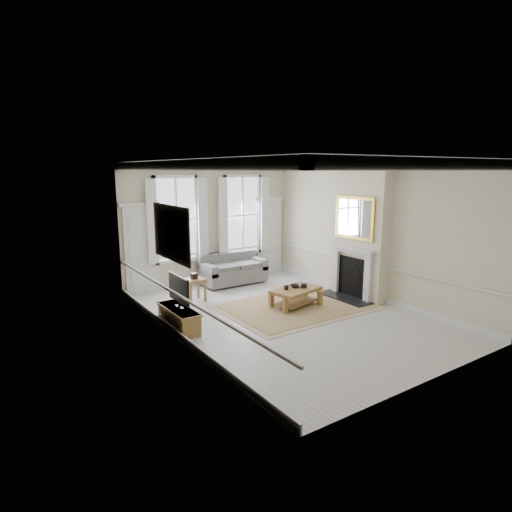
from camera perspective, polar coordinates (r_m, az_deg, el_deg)
floor at (r=9.71m, az=4.15°, el=-7.97°), size 7.20×7.20×0.00m
ceiling at (r=9.16m, az=4.47°, el=12.53°), size 7.20×7.20×0.00m
back_wall at (r=12.29m, az=-6.11°, el=4.27°), size 5.20×0.00×5.20m
left_wall at (r=7.97m, az=-10.59°, el=0.24°), size 0.00×7.20×7.20m
right_wall at (r=11.06m, az=14.99°, el=3.15°), size 0.00×7.20×7.20m
window_left at (r=11.77m, az=-10.56°, el=4.81°), size 1.26×0.20×2.20m
window_right at (r=12.74m, az=-1.83°, el=5.49°), size 1.26×0.20×2.20m
door_left at (r=11.54m, az=-15.00°, el=0.71°), size 0.90×0.08×2.30m
door_right at (r=13.40m, az=1.80°, el=2.55°), size 0.90×0.08×2.30m
painting at (r=8.20m, az=-11.26°, el=3.01°), size 0.05×1.66×1.06m
chimney_breast at (r=11.06m, az=13.62°, el=3.22°), size 0.35×1.70×3.38m
hearth at (r=11.12m, az=11.72°, el=-5.51°), size 0.55×1.50×0.05m
fireplace at (r=11.08m, az=12.59°, el=-1.82°), size 0.21×1.45×1.33m
mirror at (r=10.87m, az=12.93°, el=4.97°), size 0.06×1.26×1.06m
sofa at (r=12.31m, az=-3.19°, el=-2.02°), size 1.84×0.90×0.86m
side_table at (r=10.72m, az=-8.23°, el=-3.59°), size 0.49×0.49×0.57m
rug at (r=10.34m, az=5.30°, el=-6.69°), size 3.50×2.60×0.02m
coffee_table at (r=10.24m, az=5.34°, el=-4.77°), size 1.34×0.96×0.45m
ceramic_pot_a at (r=10.09m, az=4.07°, el=-4.20°), size 0.11×0.11×0.11m
ceramic_pot_b at (r=10.29m, az=6.39°, el=-3.93°), size 0.15×0.15×0.11m
bowl at (r=10.31m, az=5.21°, el=-4.01°), size 0.26×0.26×0.06m
tv_stand at (r=8.99m, az=-10.24°, el=-8.21°), size 0.41×1.26×0.45m
tv at (r=8.82m, az=-10.25°, el=-4.38°), size 0.08×0.90×0.68m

